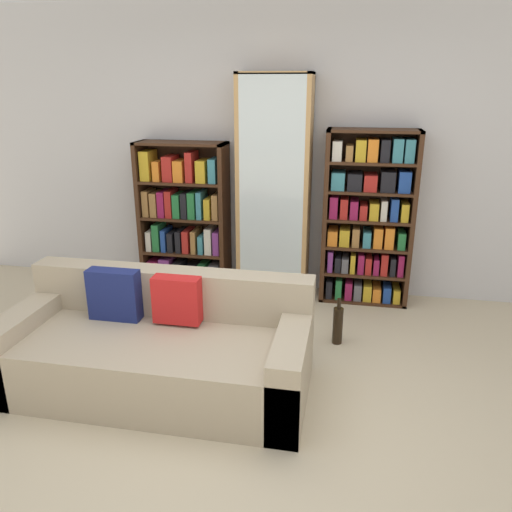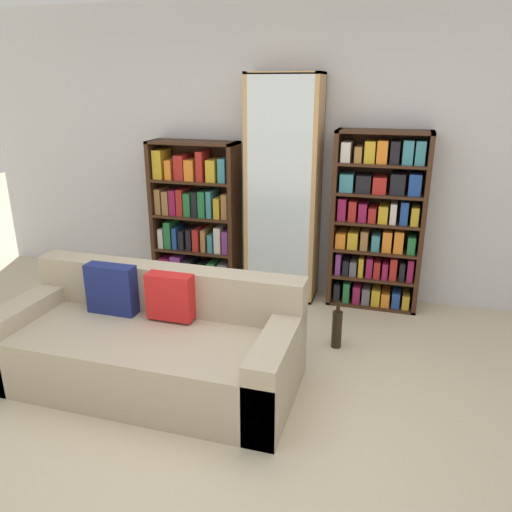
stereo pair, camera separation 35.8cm
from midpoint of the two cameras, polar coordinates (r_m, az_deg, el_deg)
The scene contains 7 objects.
ground_plane at distance 3.14m, azimuth -6.89°, elevation -19.83°, with size 16.00×16.00×0.00m, color beige.
wall_back at distance 4.81m, azimuth 1.22°, elevation 11.72°, with size 6.75×0.06×2.70m.
couch at distance 3.52m, azimuth -14.11°, elevation -10.41°, with size 2.03×0.90×0.76m.
bookshelf_left at distance 5.00m, azimuth -10.31°, elevation 4.02°, with size 0.87×0.32×1.45m.
display_cabinet at distance 4.66m, azimuth -0.11°, elevation 7.46°, with size 0.66×0.36×2.07m.
bookshelf_right at distance 4.64m, azimuth 10.54°, elevation 4.15°, with size 0.81×0.32×1.60m.
wine_bottle at distance 4.01m, azimuth 6.80°, elevation -7.88°, with size 0.08×0.08×0.39m.
Camera 1 is at (0.64, -2.35, 1.97)m, focal length 35.00 mm.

